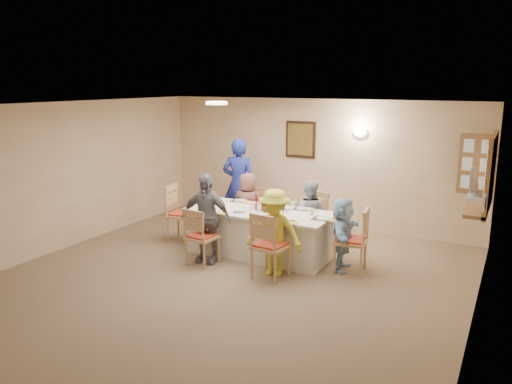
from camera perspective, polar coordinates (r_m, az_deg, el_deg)
The scene contains 49 objects.
ground at distance 7.25m, azimuth -3.87°, elevation -10.45°, with size 7.00×7.00×0.00m, color brown.
room_walls at distance 6.80m, azimuth -4.06°, elevation 1.39°, with size 7.00×7.00×7.00m.
wall_picture at distance 9.96m, azimuth 5.10°, elevation 6.00°, with size 0.62×0.05×0.72m.
wall_sconce at distance 9.51m, azimuth 11.78°, elevation 6.69°, with size 0.26×0.09×0.18m, color white.
ceiling_light at distance 8.48m, azimuth -4.53°, elevation 10.10°, with size 0.36×0.36×0.05m, color white.
serving_hatch at distance 8.16m, azimuth 25.25°, elevation 1.99°, with size 0.06×1.50×1.15m, color brown.
hatch_sill at distance 8.27m, azimuth 24.08°, elevation -1.50°, with size 0.30×1.50×0.05m, color brown.
shutter_door at distance 8.93m, azimuth 23.87°, elevation 2.92°, with size 0.55×0.04×1.00m, color brown.
fan_shelf at distance 6.86m, azimuth 23.86°, elevation -0.54°, with size 0.22×0.36×0.03m, color white.
desk_fan at distance 6.83m, azimuth 23.72°, elevation 0.71°, with size 0.30×0.30×0.28m, color #A5A5A8, non-canonical shape.
dining_table at distance 8.27m, azimuth 0.41°, elevation -4.67°, with size 2.40×1.01×0.76m, color silver.
chair_back_left at distance 9.19m, azimuth -0.59°, elevation -2.41°, with size 0.44×0.44×0.91m, color tan, non-canonical shape.
chair_back_right at distance 8.70m, azimuth 6.38°, elevation -3.19°, with size 0.46×0.46×0.96m, color tan, non-canonical shape.
chair_front_left at distance 7.88m, azimuth -6.18°, elevation -4.99°, with size 0.44×0.44×0.92m, color tan, non-canonical shape.
chair_front_right at distance 7.29m, azimuth 1.69°, elevation -6.05°, with size 0.48×0.48×1.01m, color tan, non-canonical shape.
chair_left_end at distance 9.02m, azimuth -8.35°, elevation -2.43°, with size 0.49×0.49×1.03m, color tan, non-canonical shape.
chair_right_end at distance 7.67m, azimuth 10.78°, elevation -5.37°, with size 0.48×0.48×0.99m, color tan, non-canonical shape.
diner_back_left at distance 9.05m, azimuth -0.95°, elevation -1.61°, with size 0.66×0.49×1.23m, color brown.
diner_back_right at distance 8.56m, azimuth 6.10°, elevation -2.62°, with size 0.63×0.52×1.20m, color #9EAAC2.
diner_front_left at distance 7.90m, azimuth -5.74°, elevation -2.99°, with size 0.89×0.48×1.44m, color slate.
diner_front_right at distance 7.35m, azimuth 2.11°, elevation -4.67°, with size 0.89×0.57×1.31m, color yellow.
diner_right_end at distance 7.69m, azimuth 9.87°, elevation -4.76°, with size 0.48×1.08×1.13m, color #A3CDF5.
caregiver at distance 9.61m, azimuth -1.95°, elevation 0.91°, with size 0.74×0.58×1.78m, color navy.
placemat_fl at distance 8.10m, azimuth -4.73°, elevation -2.26°, with size 0.33×0.24×0.01m, color #472B19.
plate_fl at distance 8.10m, azimuth -4.73°, elevation -2.19°, with size 0.24×0.24×0.02m, color white.
napkin_fl at distance 7.97m, azimuth -3.83°, elevation -2.45°, with size 0.14×0.14×0.01m, color yellow.
placemat_fr at distance 7.54m, azimuth 2.99°, elevation -3.35°, with size 0.36×0.27×0.01m, color #472B19.
plate_fr at distance 7.54m, azimuth 2.99°, elevation -3.28°, with size 0.23×0.23×0.01m, color white.
napkin_fr at distance 7.42m, azimuth 4.08°, elevation -3.57°, with size 0.15×0.15×0.01m, color yellow.
placemat_bl at distance 8.80m, azimuth -1.78°, elevation -1.03°, with size 0.33×0.25×0.01m, color #472B19.
plate_bl at distance 8.79m, azimuth -1.78°, elevation -0.97°, with size 0.22×0.22×0.01m, color white.
napkin_bl at distance 8.67m, azimuth -0.91°, elevation -1.18°, with size 0.14×0.14×0.01m, color yellow.
placemat_br at distance 8.28m, azimuth 5.45°, elevation -1.94°, with size 0.34×0.25×0.01m, color #472B19.
plate_br at distance 8.28m, azimuth 5.45°, elevation -1.87°, with size 0.23×0.23×0.01m, color white.
napkin_br at distance 8.17m, azimuth 6.48°, elevation -2.11°, with size 0.14×0.14×0.01m, color yellow.
placemat_le at distance 8.71m, azimuth -6.01°, elevation -1.23°, with size 0.33×0.25×0.01m, color #472B19.
plate_le at distance 8.71m, azimuth -6.01°, elevation -1.17°, with size 0.22×0.22×0.01m, color white.
napkin_le at distance 8.57m, azimuth -5.20°, elevation -1.39°, with size 0.14×0.14×0.01m, color yellow.
placemat_re at distance 7.72m, azimuth 7.81°, elevation -3.07°, with size 0.36×0.27×0.01m, color #472B19.
plate_re at distance 7.72m, azimuth 7.81°, elevation -3.00°, with size 0.25×0.25×0.02m, color white.
napkin_re at distance 7.62m, azimuth 8.95°, elevation -3.27°, with size 0.13×0.13×0.01m, color yellow.
teacup_a at distance 8.32m, azimuth -5.61°, elevation -1.58°, with size 0.14×0.14×0.09m, color white.
teacup_b at distance 8.44m, azimuth 4.37°, elevation -1.37°, with size 0.12×0.12×0.08m, color white.
bowl_a at distance 8.07m, azimuth -1.91°, elevation -2.10°, with size 0.29×0.29×0.05m, color white.
bowl_b at distance 8.19m, azimuth 3.29°, elevation -1.86°, with size 0.22×0.22×0.06m, color white.
condiment_ketchup at distance 8.17m, azimuth 0.16°, elevation -1.35°, with size 0.11×0.11×0.21m, color #A20D14.
condiment_brown at distance 8.16m, azimuth 0.94°, elevation -1.41°, with size 0.11×0.11×0.20m, color #472C12.
condiment_malt at distance 8.04m, azimuth 1.11°, elevation -1.77°, with size 0.15×0.15×0.16m, color #472C12.
drinking_glass at distance 8.26m, azimuth -0.34°, elevation -1.55°, with size 0.06×0.06×0.10m, color silver.
Camera 1 is at (3.55, -5.65, 2.82)m, focal length 35.00 mm.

